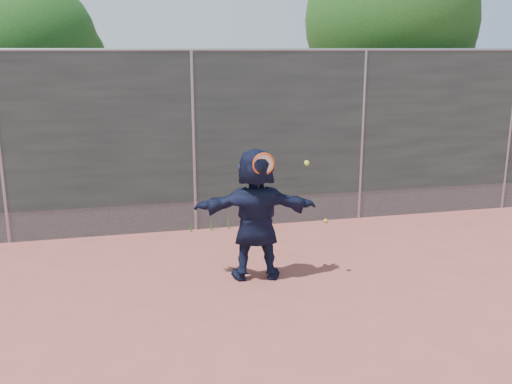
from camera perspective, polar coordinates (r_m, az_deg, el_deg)
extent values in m
plane|color=#9E4C42|center=(6.67, -2.04, -12.75)|extent=(80.00, 80.00, 0.00)
imported|color=black|center=(7.56, 0.00, -2.19)|extent=(1.72, 0.77, 1.79)
sphere|color=#B8EA34|center=(10.26, 6.97, -2.87)|extent=(0.07, 0.07, 0.07)
cube|color=#38423D|center=(9.50, -6.30, 6.39)|extent=(20.00, 0.04, 2.50)
cube|color=slate|center=(9.81, -6.06, -2.32)|extent=(20.00, 0.03, 0.50)
cylinder|color=gray|center=(9.41, -6.51, 13.95)|extent=(20.00, 0.05, 0.05)
cylinder|color=gray|center=(9.65, -24.26, 3.84)|extent=(0.06, 0.06, 3.00)
cylinder|color=gray|center=(9.53, -6.26, 4.90)|extent=(0.06, 0.06, 3.00)
cylinder|color=gray|center=(10.33, 10.56, 5.46)|extent=(0.06, 0.06, 3.00)
cylinder|color=gray|center=(11.86, 24.03, 5.57)|extent=(0.06, 0.06, 3.00)
torus|color=#E04D15|center=(7.21, 0.75, 2.81)|extent=(0.29, 0.05, 0.29)
cylinder|color=beige|center=(7.21, 0.75, 2.81)|extent=(0.25, 0.03, 0.25)
cylinder|color=black|center=(7.26, 0.33, 1.28)|extent=(0.04, 0.13, 0.33)
sphere|color=#B8EA34|center=(7.38, 5.10, 2.91)|extent=(0.07, 0.07, 0.07)
cylinder|color=#382314|center=(12.96, 12.73, 6.19)|extent=(0.28, 0.28, 2.60)
sphere|color=#23561C|center=(12.86, 13.31, 16.34)|extent=(3.60, 3.60, 3.60)
sphere|color=#23561C|center=(13.36, 15.69, 14.55)|extent=(2.52, 2.52, 2.52)
cylinder|color=#382314|center=(12.63, -21.64, 4.42)|extent=(0.28, 0.28, 2.20)
sphere|color=#23561C|center=(12.48, -22.46, 13.15)|extent=(3.00, 3.00, 3.00)
sphere|color=#23561C|center=(12.61, -19.45, 12.04)|extent=(2.10, 2.10, 2.10)
cone|color=#387226|center=(9.76, -4.50, -3.10)|extent=(0.03, 0.03, 0.26)
cone|color=#387226|center=(9.82, -2.79, -2.84)|extent=(0.03, 0.03, 0.30)
cone|color=#387226|center=(9.71, -6.52, -3.38)|extent=(0.03, 0.03, 0.22)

